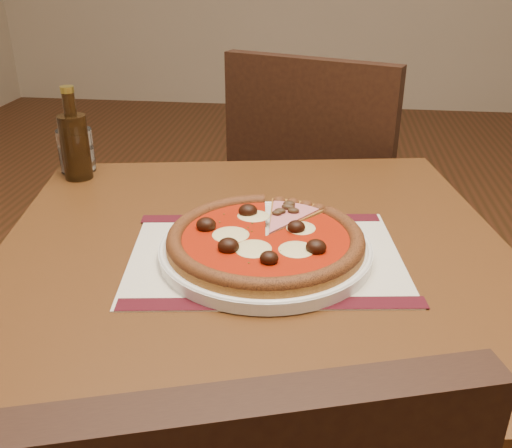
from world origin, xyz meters
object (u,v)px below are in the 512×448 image
at_px(pizza, 265,238).
at_px(plate, 265,250).
at_px(water_glass, 76,150).
at_px(table, 254,301).
at_px(bottle, 75,143).
at_px(chair_far, 320,200).

bearing_deg(pizza, plate, 76.67).
bearing_deg(water_glass, table, -35.46).
bearing_deg(bottle, pizza, -34.17).
distance_m(table, pizza, 0.14).
xyz_separation_m(pizza, water_glass, (-0.43, 0.32, 0.01)).
relative_size(pizza, bottle, 1.60).
height_order(chair_far, bottle, chair_far).
xyz_separation_m(table, pizza, (0.02, -0.03, 0.13)).
bearing_deg(pizza, water_glass, 143.30).
bearing_deg(water_glass, pizza, -36.70).
height_order(chair_far, pizza, chair_far).
xyz_separation_m(pizza, bottle, (-0.41, 0.28, 0.04)).
height_order(chair_far, plate, chair_far).
xyz_separation_m(plate, water_glass, (-0.43, 0.32, 0.03)).
xyz_separation_m(water_glass, bottle, (0.02, -0.04, 0.03)).
xyz_separation_m(table, plate, (0.02, -0.03, 0.11)).
height_order(plate, bottle, bottle).
height_order(table, bottle, bottle).
height_order(pizza, bottle, bottle).
height_order(water_glass, bottle, bottle).
bearing_deg(chair_far, plate, 105.13).
xyz_separation_m(table, bottle, (-0.39, 0.25, 0.17)).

